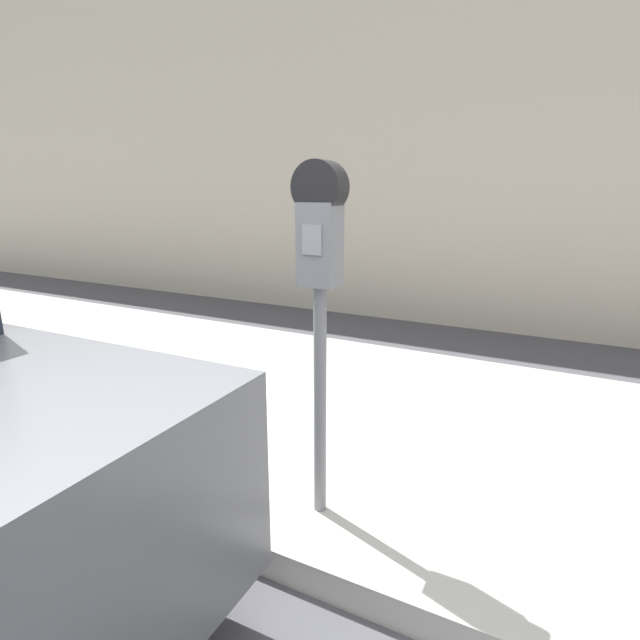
% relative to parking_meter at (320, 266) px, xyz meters
% --- Properties ---
extents(sidewalk, '(24.00, 2.80, 0.14)m').
position_rel_parking_meter_xyz_m(sidewalk, '(-0.05, 1.06, -1.19)').
color(sidewalk, '#ADAAA3').
rests_on(sidewalk, ground_plane).
extents(building_facade, '(24.00, 0.30, 4.81)m').
position_rel_parking_meter_xyz_m(building_facade, '(-0.05, 4.14, 1.14)').
color(building_facade, beige).
rests_on(building_facade, ground_plane).
extents(parking_meter, '(0.21, 0.14, 1.53)m').
position_rel_parking_meter_xyz_m(parking_meter, '(0.00, 0.00, 0.00)').
color(parking_meter, slate).
rests_on(parking_meter, sidewalk).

